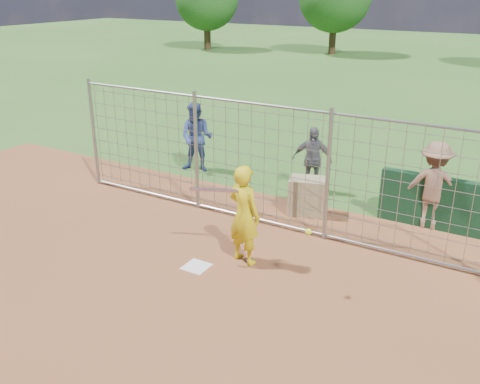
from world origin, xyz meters
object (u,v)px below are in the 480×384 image
Objects in this scene: bystander_a at (197,138)px; bystander_c at (434,185)px; batter at (244,215)px; equipment_bin at (308,196)px; bystander_b at (312,160)px.

bystander_c is (6.08, -0.46, -0.00)m from bystander_a.
equipment_bin is at bearing -80.12° from batter.
bystander_c is 2.56m from equipment_bin.
bystander_c is at bearing -116.18° from batter.
bystander_b is 1.38m from equipment_bin.
batter is at bearing -61.54° from bystander_a.
bystander_b is (-0.35, 3.78, -0.11)m from batter.
equipment_bin is at bearing -83.92° from bystander_b.
bystander_b is at bearing 92.96° from equipment_bin.
equipment_bin is (-2.42, -0.65, -0.50)m from bystander_c.
bystander_b is 2.94m from bystander_c.
batter is 1.00× the size of bystander_a.
bystander_a reaches higher than equipment_bin.
batter is at bearing -109.72° from equipment_bin.
batter is at bearing -98.90° from bystander_b.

